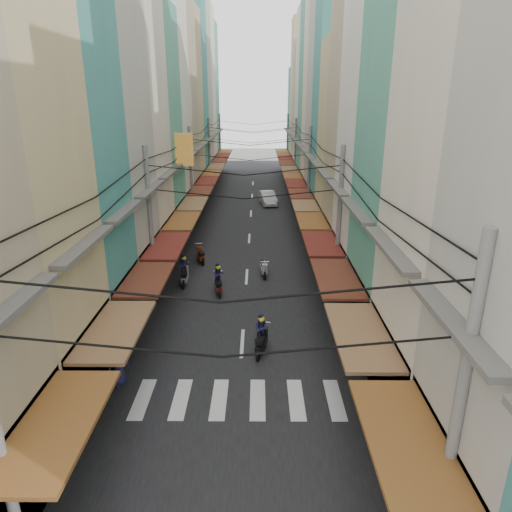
{
  "coord_description": "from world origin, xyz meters",
  "views": [
    {
      "loc": [
        0.72,
        -19.93,
        10.41
      ],
      "look_at": [
        0.59,
        3.28,
        2.31
      ],
      "focal_mm": 32.0,
      "sensor_mm": 36.0,
      "label": 1
    }
  ],
  "objects_px": {
    "bicycle": "(378,301)",
    "traffic_sign": "(364,275)",
    "market_umbrella": "(388,297)",
    "white_car": "(268,204)"
  },
  "relations": [
    {
      "from": "white_car",
      "to": "traffic_sign",
      "type": "xyz_separation_m",
      "value": [
        4.28,
        -25.01,
        2.13
      ]
    },
    {
      "from": "traffic_sign",
      "to": "bicycle",
      "type": "bearing_deg",
      "value": 51.17
    },
    {
      "from": "white_car",
      "to": "market_umbrella",
      "type": "distance_m",
      "value": 28.46
    },
    {
      "from": "bicycle",
      "to": "traffic_sign",
      "type": "height_order",
      "value": "traffic_sign"
    },
    {
      "from": "white_car",
      "to": "traffic_sign",
      "type": "relative_size",
      "value": 1.61
    },
    {
      "from": "market_umbrella",
      "to": "traffic_sign",
      "type": "xyz_separation_m",
      "value": [
        -0.37,
        2.98,
        -0.14
      ]
    },
    {
      "from": "white_car",
      "to": "bicycle",
      "type": "height_order",
      "value": "white_car"
    },
    {
      "from": "bicycle",
      "to": "traffic_sign",
      "type": "xyz_separation_m",
      "value": [
        -1.25,
        -1.56,
        2.13
      ]
    },
    {
      "from": "market_umbrella",
      "to": "traffic_sign",
      "type": "relative_size",
      "value": 0.88
    },
    {
      "from": "white_car",
      "to": "bicycle",
      "type": "xyz_separation_m",
      "value": [
        5.53,
        -23.45,
        0.0
      ]
    }
  ]
}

